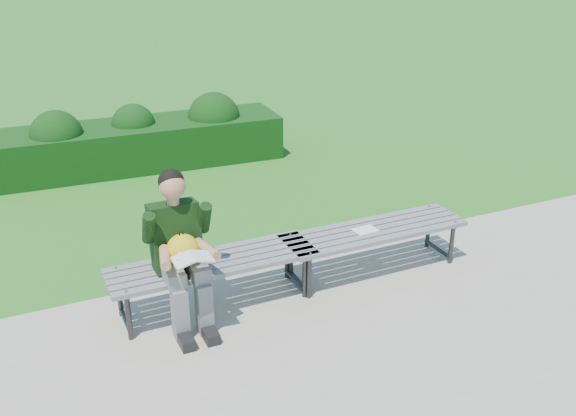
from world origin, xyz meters
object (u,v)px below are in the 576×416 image
at_px(seated_boy, 180,246).
at_px(bench_right, 374,234).
at_px(bench_left, 213,266).
at_px(hedge, 143,139).
at_px(paper_sheet, 365,230).

bearing_deg(seated_boy, bench_right, 2.11).
bearing_deg(bench_right, bench_left, 178.98).
distance_m(hedge, paper_sheet, 4.15).
xyz_separation_m(bench_right, paper_sheet, (-0.10, 0.00, 0.06)).
height_order(hedge, paper_sheet, hedge).
bearing_deg(seated_boy, bench_left, 18.11).
bearing_deg(paper_sheet, hedge, 106.67).
distance_m(hedge, bench_right, 4.18).
relative_size(hedge, seated_boy, 2.97).
bearing_deg(bench_left, seated_boy, -161.89).
relative_size(hedge, bench_left, 2.17).
distance_m(seated_boy, paper_sheet, 1.81).
height_order(bench_left, bench_right, same).
bearing_deg(hedge, bench_right, -72.02).
height_order(seated_boy, paper_sheet, seated_boy).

